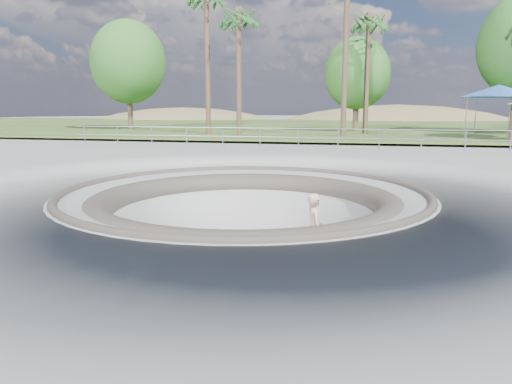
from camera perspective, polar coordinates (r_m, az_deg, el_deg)
ground at (r=13.94m, az=-1.36°, el=-0.01°), size 180.00×180.00×0.00m
skate_bowl at (r=14.38m, az=-1.33°, el=-7.21°), size 14.00×14.00×4.10m
grass_strip at (r=47.51m, az=8.22°, el=7.38°), size 180.00×36.00×0.12m
distant_hills at (r=71.16m, az=12.38°, el=2.29°), size 103.20×45.00×28.60m
safety_railing at (r=25.61m, az=4.87°, el=6.17°), size 25.00×0.06×1.03m
skateboard at (r=13.54m, az=6.63°, el=-8.43°), size 0.77×0.40×0.08m
skater at (r=13.26m, az=6.72°, el=-4.35°), size 0.67×0.83×1.96m
canopy_blue at (r=35.68m, az=26.01°, el=10.33°), size 6.09×6.09×3.31m
palm_b at (r=35.12m, az=-2.02°, el=19.09°), size 2.60×2.60×9.02m
palm_d at (r=37.69m, az=12.79°, el=18.21°), size 2.60×2.60×9.00m
bushy_tree_left at (r=43.63m, az=-14.43°, el=14.20°), size 6.24×5.67×8.99m
bushy_tree_mid at (r=40.01m, az=11.48°, el=13.14°), size 5.02×4.57×7.25m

